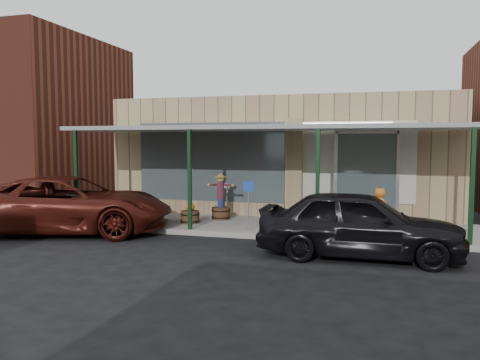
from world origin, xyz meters
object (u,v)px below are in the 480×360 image
(handicap_sign, at_px, (249,199))
(barrel_pumpkin, at_px, (190,215))
(barrel_scarecrow, at_px, (221,204))
(parked_sedan, at_px, (359,224))
(car_maroon, at_px, (69,205))

(handicap_sign, bearing_deg, barrel_pumpkin, 153.90)
(barrel_scarecrow, distance_m, handicap_sign, 2.18)
(barrel_pumpkin, xyz_separation_m, handicap_sign, (2.04, -0.71, 0.66))
(handicap_sign, relative_size, parked_sedan, 0.30)
(barrel_scarecrow, relative_size, car_maroon, 0.25)
(barrel_scarecrow, distance_m, barrel_pumpkin, 1.20)
(barrel_scarecrow, xyz_separation_m, car_maroon, (-3.81, -2.59, 0.17))
(barrel_scarecrow, distance_m, parked_sedan, 5.54)
(parked_sedan, bearing_deg, handicap_sign, 61.28)
(car_maroon, bearing_deg, barrel_scarecrow, -71.32)
(handicap_sign, bearing_deg, barrel_scarecrow, 122.27)
(barrel_scarecrow, relative_size, barrel_pumpkin, 2.22)
(barrel_scarecrow, height_order, parked_sedan, barrel_scarecrow)
(barrel_scarecrow, bearing_deg, car_maroon, -137.81)
(barrel_scarecrow, bearing_deg, handicap_sign, -42.75)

